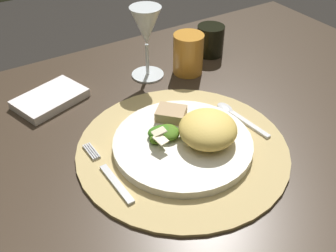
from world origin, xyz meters
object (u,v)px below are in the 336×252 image
dinner_plate (183,143)px  wine_glass (146,29)px  spoon (235,114)px  dining_table (149,193)px  amber_tumbler (188,54)px  fork (109,174)px  dark_tumbler (210,40)px  napkin (50,99)px

dinner_plate → wine_glass: 0.29m
dinner_plate → spoon: (0.14, 0.02, -0.01)m
dining_table → amber_tumbler: 0.33m
dining_table → fork: size_ratio=8.54×
spoon → dark_tumbler: (0.12, 0.25, 0.03)m
dark_tumbler → fork: bearing=-146.4°
dining_table → dinner_plate: 0.17m
dining_table → dinner_plate: (0.04, -0.05, 0.16)m
spoon → amber_tumbler: size_ratio=1.42×
napkin → dark_tumbler: 0.42m
napkin → dark_tumbler: size_ratio=1.87×
dining_table → spoon: 0.24m
spoon → napkin: 0.39m
fork → dark_tumbler: (0.40, 0.27, 0.03)m
fork → spoon: spoon is taller
dinner_plate → fork: (-0.14, 0.00, -0.01)m
fork → amber_tumbler: (0.31, 0.22, 0.04)m
spoon → wine_glass: bearing=105.8°
dinner_plate → fork: 0.14m
fork → spoon: bearing=4.3°
dinner_plate → fork: size_ratio=1.51×
dinner_plate → amber_tumbler: amber_tumbler is taller
amber_tumbler → dark_tumbler: size_ratio=1.26×
dining_table → fork: bearing=-153.0°
spoon → wine_glass: wine_glass is taller
napkin → dark_tumbler: bearing=-0.0°
fork → dark_tumbler: 0.49m
spoon → napkin: napkin is taller
dark_tumbler → wine_glass: bearing=-176.8°
dining_table → fork: 0.19m
dinner_plate → napkin: dinner_plate is taller
spoon → dining_table: bearing=171.2°
fork → amber_tumbler: bearing=36.1°
spoon → dark_tumbler: size_ratio=1.79×
dinner_plate → dining_table: bearing=130.3°
fork → spoon: 0.29m
dinner_plate → wine_glass: size_ratio=1.52×
fork → amber_tumbler: 0.38m
spoon → fork: bearing=-175.7°
dining_table → dark_tumbler: dark_tumbler is taller
dark_tumbler → dinner_plate: bearing=-133.9°
dinner_plate → napkin: (-0.16, 0.27, -0.00)m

